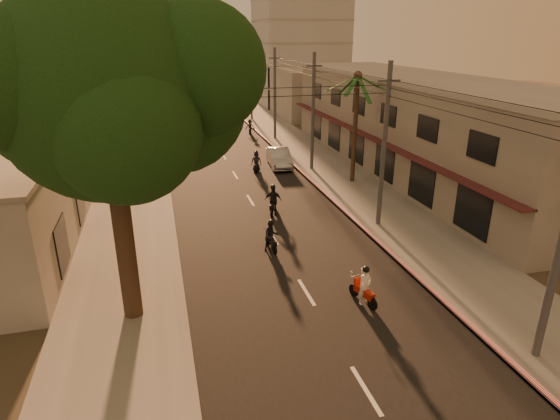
% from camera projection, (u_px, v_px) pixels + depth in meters
% --- Properties ---
extents(ground, '(160.00, 160.00, 0.00)m').
position_uv_depth(ground, '(322.00, 319.00, 17.97)').
color(ground, '#383023').
rests_on(ground, ground).
extents(road, '(10.00, 140.00, 0.02)m').
position_uv_depth(road, '(235.00, 175.00, 36.05)').
color(road, black).
rests_on(road, ground).
extents(sidewalk_right, '(5.00, 140.00, 0.12)m').
position_uv_depth(sidewalk_right, '(327.00, 168.00, 37.82)').
color(sidewalk_right, slate).
rests_on(sidewalk_right, ground).
extents(sidewalk_left, '(5.00, 140.00, 0.12)m').
position_uv_depth(sidewalk_left, '(134.00, 182.00, 34.25)').
color(sidewalk_left, slate).
rests_on(sidewalk_left, ground).
extents(curb_stripe, '(0.20, 60.00, 0.20)m').
position_uv_depth(curb_stripe, '(319.00, 188.00, 32.71)').
color(curb_stripe, red).
rests_on(curb_stripe, ground).
extents(shophouse_row, '(8.80, 34.20, 7.30)m').
position_uv_depth(shophouse_row, '(416.00, 124.00, 36.27)').
color(shophouse_row, gray).
rests_on(shophouse_row, ground).
extents(left_building, '(8.20, 24.20, 5.20)m').
position_uv_depth(left_building, '(7.00, 178.00, 26.38)').
color(left_building, '#ABA49A').
rests_on(left_building, ground).
extents(distant_tower, '(12.10, 12.10, 28.00)m').
position_uv_depth(distant_tower, '(300.00, 5.00, 67.45)').
color(distant_tower, '#B7B5B2').
rests_on(distant_tower, ground).
extents(broadleaf_tree, '(9.60, 8.70, 12.10)m').
position_uv_depth(broadleaf_tree, '(118.00, 92.00, 15.33)').
color(broadleaf_tree, black).
rests_on(broadleaf_tree, ground).
extents(palm_tree, '(5.00, 5.00, 8.20)m').
position_uv_depth(palm_tree, '(358.00, 82.00, 31.81)').
color(palm_tree, black).
rests_on(palm_tree, ground).
extents(utility_poles, '(1.20, 48.26, 9.00)m').
position_uv_depth(utility_poles, '(314.00, 86.00, 35.21)').
color(utility_poles, '#38383A').
rests_on(utility_poles, ground).
extents(filler_right, '(8.00, 14.00, 6.00)m').
position_uv_depth(filler_right, '(308.00, 93.00, 60.93)').
color(filler_right, '#ABA49A').
rests_on(filler_right, ground).
extents(filler_left_near, '(8.00, 14.00, 4.40)m').
position_uv_depth(filler_left_near, '(65.00, 123.00, 44.61)').
color(filler_left_near, '#ABA49A').
rests_on(filler_left_near, ground).
extents(filler_left_far, '(8.00, 14.00, 7.00)m').
position_uv_depth(filler_left_far, '(86.00, 89.00, 60.42)').
color(filler_left_far, '#ABA49A').
rests_on(filler_left_far, ground).
extents(scooter_red, '(0.84, 1.69, 1.69)m').
position_uv_depth(scooter_red, '(364.00, 287.00, 18.73)').
color(scooter_red, black).
rests_on(scooter_red, ground).
extents(scooter_mid_a, '(0.85, 1.68, 1.65)m').
position_uv_depth(scooter_mid_a, '(271.00, 236.00, 23.40)').
color(scooter_mid_a, black).
rests_on(scooter_mid_a, ground).
extents(scooter_mid_b, '(1.32, 1.80, 1.87)m').
position_uv_depth(scooter_mid_b, '(273.00, 201.00, 28.09)').
color(scooter_mid_b, black).
rests_on(scooter_mid_b, ground).
extents(scooter_far_a, '(1.04, 1.71, 1.71)m').
position_uv_depth(scooter_far_a, '(256.00, 162.00, 36.76)').
color(scooter_far_a, black).
rests_on(scooter_far_a, ground).
extents(scooter_far_b, '(1.25, 1.65, 1.64)m').
position_uv_depth(scooter_far_b, '(250.00, 127.00, 50.42)').
color(scooter_far_b, black).
rests_on(scooter_far_b, ground).
extents(parked_car, '(2.33, 4.80, 1.50)m').
position_uv_depth(parked_car, '(279.00, 158.00, 38.18)').
color(parked_car, '#A5A6AD').
rests_on(parked_car, ground).
extents(scooter_far_c, '(1.11, 1.84, 1.84)m').
position_uv_depth(scooter_far_c, '(212.00, 121.00, 53.74)').
color(scooter_far_c, black).
rests_on(scooter_far_c, ground).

